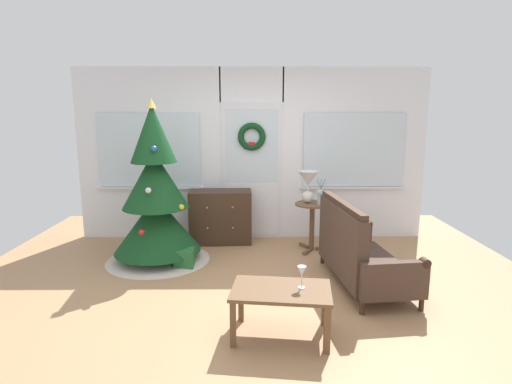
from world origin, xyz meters
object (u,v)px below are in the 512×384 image
object	(u,v)px
coffee_table	(281,296)
settee_sofa	(357,252)
dresser_cabinet	(221,217)
gift_box	(184,258)
flower_vase	(321,196)
christmas_tree	(156,203)
side_table	(312,217)
wine_glass	(302,272)
table_lamp	(308,182)

from	to	relation	value
coffee_table	settee_sofa	bearing A→B (deg)	49.44
dresser_cabinet	gift_box	distance (m)	1.11
dresser_cabinet	flower_vase	world-z (taller)	flower_vase
flower_vase	coffee_table	distance (m)	2.33
settee_sofa	christmas_tree	bearing A→B (deg)	161.42
coffee_table	side_table	bearing A→B (deg)	75.46
dresser_cabinet	settee_sofa	distance (m)	2.25
side_table	wine_glass	size ratio (longest dim) A/B	3.45
side_table	table_lamp	xyz separation A→B (m)	(-0.06, 0.04, 0.48)
dresser_cabinet	table_lamp	distance (m)	1.40
christmas_tree	settee_sofa	distance (m)	2.56
dresser_cabinet	settee_sofa	bearing A→B (deg)	-43.50
table_lamp	wine_glass	xyz separation A→B (m)	(-0.35, -2.27, -0.39)
christmas_tree	gift_box	xyz separation A→B (m)	(0.39, -0.26, -0.64)
dresser_cabinet	side_table	size ratio (longest dim) A/B	1.36
settee_sofa	flower_vase	distance (m)	1.21
flower_vase	settee_sofa	bearing A→B (deg)	-78.05
flower_vase	christmas_tree	bearing A→B (deg)	-171.86
settee_sofa	gift_box	distance (m)	2.10
side_table	christmas_tree	bearing A→B (deg)	-169.85
christmas_tree	coffee_table	distance (m)	2.42
flower_vase	coffee_table	xyz separation A→B (m)	(-0.68, -2.19, -0.42)
dresser_cabinet	settee_sofa	xyz separation A→B (m)	(1.63, -1.55, -0.01)
christmas_tree	flower_vase	distance (m)	2.18
christmas_tree	wine_glass	bearing A→B (deg)	-48.45
gift_box	dresser_cabinet	bearing A→B (deg)	69.44
table_lamp	gift_box	size ratio (longest dim) A/B	1.88
table_lamp	coffee_table	world-z (taller)	table_lamp
settee_sofa	wine_glass	xyz separation A→B (m)	(-0.75, -1.06, 0.20)
dresser_cabinet	coffee_table	bearing A→B (deg)	-74.78
table_lamp	christmas_tree	bearing A→B (deg)	-168.45
side_table	dresser_cabinet	bearing A→B (deg)	163.88
table_lamp	wine_glass	bearing A→B (deg)	-98.74
christmas_tree	table_lamp	bearing A→B (deg)	11.55
dresser_cabinet	table_lamp	bearing A→B (deg)	-15.15
christmas_tree	settee_sofa	world-z (taller)	christmas_tree
christmas_tree	wine_glass	xyz separation A→B (m)	(1.65, -1.86, -0.19)
settee_sofa	table_lamp	distance (m)	1.40
christmas_tree	side_table	distance (m)	2.11
flower_vase	gift_box	bearing A→B (deg)	-162.11
gift_box	settee_sofa	bearing A→B (deg)	-15.09
flower_vase	coffee_table	size ratio (longest dim) A/B	0.39
settee_sofa	coffee_table	size ratio (longest dim) A/B	1.73
dresser_cabinet	coffee_table	xyz separation A→B (m)	(0.71, -2.62, -0.02)
table_lamp	settee_sofa	bearing A→B (deg)	-71.95
flower_vase	wine_glass	xyz separation A→B (m)	(-0.51, -2.17, -0.22)
side_table	wine_glass	distance (m)	2.27
coffee_table	gift_box	world-z (taller)	coffee_table
coffee_table	gift_box	bearing A→B (deg)	124.05
settee_sofa	table_lamp	world-z (taller)	table_lamp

